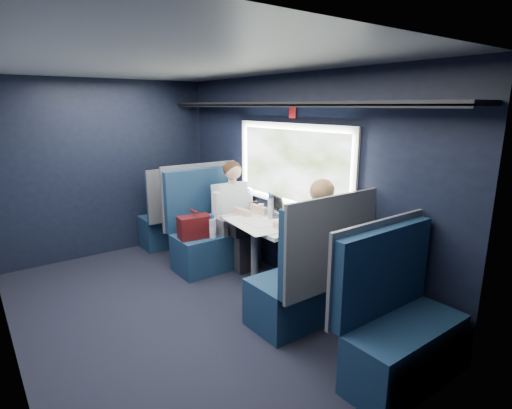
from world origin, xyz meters
TOP-DOWN VIEW (x-y plane):
  - ground at (0.00, 0.00)m, footprint 2.80×4.20m
  - room_shell at (0.02, 0.00)m, footprint 3.00×4.40m
  - table at (1.03, 0.00)m, footprint 0.62×1.00m
  - seat_bay_near at (0.83, 0.87)m, footprint 1.04×0.62m
  - seat_bay_far at (0.85, -0.87)m, footprint 1.04×0.62m
  - seat_row_front at (0.85, 1.80)m, footprint 1.04×0.51m
  - seat_row_back at (0.85, -1.80)m, footprint 1.04×0.51m
  - man at (1.10, 0.70)m, footprint 0.53×0.56m
  - woman at (1.10, -0.71)m, footprint 0.53×0.56m
  - papers at (0.93, -0.02)m, footprint 0.62×0.82m
  - laptop at (1.24, 0.15)m, footprint 0.30×0.36m
  - bottle_small at (1.25, 0.19)m, footprint 0.07×0.07m
  - cup at (1.24, 0.36)m, footprint 0.07×0.07m

SIDE VIEW (x-z plane):
  - ground at x=0.00m, z-range -0.01..0.00m
  - seat_row_front at x=0.85m, z-range -0.17..0.99m
  - seat_row_back at x=0.85m, z-range -0.17..0.99m
  - seat_bay_far at x=0.85m, z-range -0.22..1.04m
  - seat_bay_near at x=0.83m, z-range -0.21..1.05m
  - table at x=1.03m, z-range 0.29..1.03m
  - man at x=1.10m, z-range 0.06..1.38m
  - woman at x=1.10m, z-range 0.07..1.39m
  - papers at x=0.93m, z-range 0.74..0.75m
  - cup at x=1.24m, z-range 0.74..0.83m
  - laptop at x=1.24m, z-range 0.69..0.93m
  - bottle_small at x=1.25m, z-range 0.73..0.96m
  - room_shell at x=0.02m, z-range 0.28..2.68m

